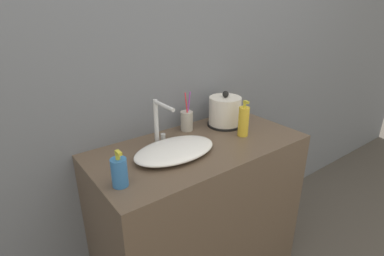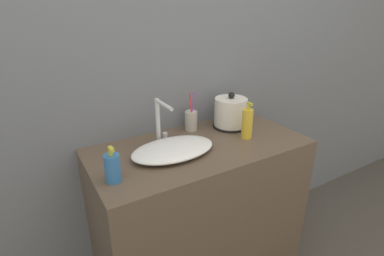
% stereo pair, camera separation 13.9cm
% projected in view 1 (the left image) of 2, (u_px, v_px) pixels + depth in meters
% --- Properties ---
extents(wall_back, '(6.00, 0.04, 2.60)m').
position_uv_depth(wall_back, '(166.00, 47.00, 1.50)').
color(wall_back, slate).
rests_on(wall_back, ground_plane).
extents(vanity_counter, '(1.06, 0.52, 0.87)m').
position_uv_depth(vanity_counter, '(199.00, 217.00, 1.62)').
color(vanity_counter, brown).
rests_on(vanity_counter, ground_plane).
extents(sink_basin, '(0.39, 0.24, 0.05)m').
position_uv_depth(sink_basin, '(175.00, 150.00, 1.35)').
color(sink_basin, white).
rests_on(sink_basin, vanity_counter).
extents(faucet, '(0.06, 0.16, 0.22)m').
position_uv_depth(faucet, '(159.00, 120.00, 1.41)').
color(faucet, silver).
rests_on(faucet, vanity_counter).
extents(electric_kettle, '(0.19, 0.19, 0.20)m').
position_uv_depth(electric_kettle, '(225.00, 112.00, 1.66)').
color(electric_kettle, black).
rests_on(electric_kettle, vanity_counter).
extents(toothbrush_cup, '(0.07, 0.07, 0.22)m').
position_uv_depth(toothbrush_cup, '(187.00, 120.00, 1.60)').
color(toothbrush_cup, '#B7B2A8').
rests_on(toothbrush_cup, vanity_counter).
extents(lotion_bottle, '(0.05, 0.05, 0.19)m').
position_uv_depth(lotion_bottle, '(244.00, 121.00, 1.53)').
color(lotion_bottle, gold).
rests_on(lotion_bottle, vanity_counter).
extents(shampoo_bottle, '(0.06, 0.06, 0.15)m').
position_uv_depth(shampoo_bottle, '(119.00, 172.00, 1.11)').
color(shampoo_bottle, '#3370B7').
rests_on(shampoo_bottle, vanity_counter).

